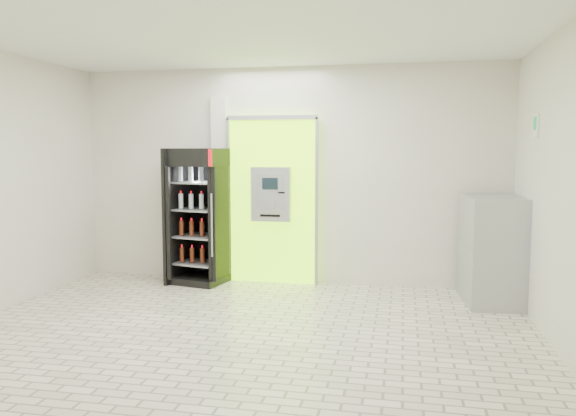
# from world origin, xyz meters

# --- Properties ---
(ground) EXTENTS (6.00, 6.00, 0.00)m
(ground) POSITION_xyz_m (0.00, 0.00, 0.00)
(ground) COLOR beige
(ground) RESTS_ON ground
(room_shell) EXTENTS (6.00, 6.00, 6.00)m
(room_shell) POSITION_xyz_m (0.00, 0.00, 1.84)
(room_shell) COLOR silver
(room_shell) RESTS_ON ground
(atm_assembly) EXTENTS (1.30, 0.24, 2.33)m
(atm_assembly) POSITION_xyz_m (-0.20, 2.41, 1.17)
(atm_assembly) COLOR #8EF309
(atm_assembly) RESTS_ON ground
(pillar) EXTENTS (0.22, 0.11, 2.60)m
(pillar) POSITION_xyz_m (-0.98, 2.45, 1.30)
(pillar) COLOR silver
(pillar) RESTS_ON ground
(beverage_cooler) EXTENTS (0.82, 0.78, 1.88)m
(beverage_cooler) POSITION_xyz_m (-1.20, 2.18, 0.90)
(beverage_cooler) COLOR black
(beverage_cooler) RESTS_ON ground
(steel_cabinet) EXTENTS (0.73, 1.03, 1.30)m
(steel_cabinet) POSITION_xyz_m (2.66, 1.90, 0.65)
(steel_cabinet) COLOR #9B9EA3
(steel_cabinet) RESTS_ON ground
(exit_sign) EXTENTS (0.02, 0.22, 0.26)m
(exit_sign) POSITION_xyz_m (2.99, 1.40, 2.12)
(exit_sign) COLOR white
(exit_sign) RESTS_ON room_shell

